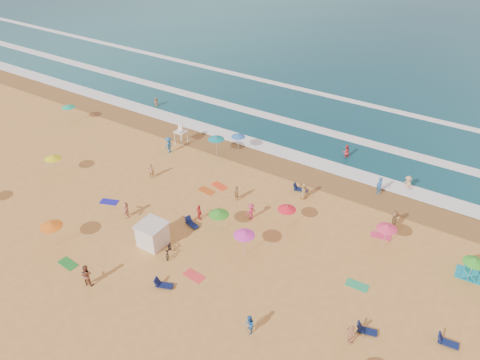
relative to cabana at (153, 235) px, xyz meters
The scene contains 13 objects.
ground 5.84m from the cabana, 46.20° to the left, with size 220.00×220.00×0.00m, color gold.
ocean 88.25m from the cabana, 87.41° to the left, with size 220.00×140.00×0.18m, color #0C4756.
wet_sand 17.15m from the cabana, 76.55° to the left, with size 220.00×220.00×0.00m, color olive.
surf_foam 25.80m from the cabana, 81.11° to the left, with size 200.00×18.70×0.05m.
cabana is the anchor object (origin of this frame).
cabana_roof 1.06m from the cabana, ahead, with size 2.20×2.20×0.12m, color silver.
bicycle 1.99m from the cabana, ahead, with size 0.65×1.87×0.98m, color black.
lifeguard_stand 17.18m from the cabana, 120.54° to the left, with size 1.20×1.20×2.10m, color white, non-canonical shape.
beach_umbrellas 5.89m from the cabana, 38.25° to the left, with size 60.62×23.68×0.77m.
loungers 9.64m from the cabana, 12.23° to the left, with size 58.24×21.87×0.34m.
towels 5.33m from the cabana, 16.43° to the left, with size 40.53×20.40×0.03m.
popup_tents 24.42m from the cabana, 10.24° to the left, with size 4.05×13.86×1.20m.
beachgoers 9.21m from the cabana, 71.48° to the left, with size 43.81×29.11×2.12m.
Camera 1 is at (17.99, -25.26, 26.30)m, focal length 35.00 mm.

